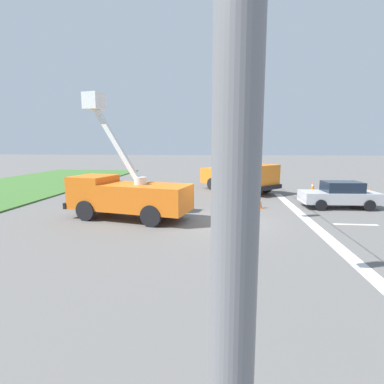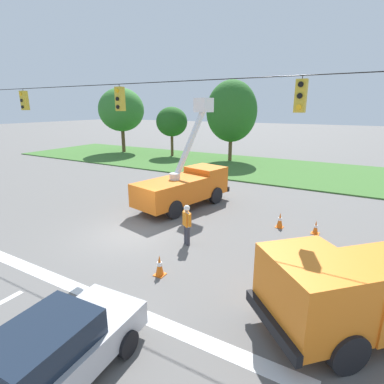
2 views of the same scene
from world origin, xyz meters
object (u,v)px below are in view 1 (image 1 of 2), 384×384
Objects in this scene: traffic_cone_foreground_left at (164,191)px; traffic_cone_foreground_right at (313,186)px; utility_truck_bucket_lift at (126,193)px; traffic_cone_mid_left at (160,193)px; sedan_silver at (340,195)px; road_worker at (215,192)px; traffic_cone_near_bucket at (370,193)px; utility_truck_support_near at (240,177)px; traffic_cone_mid_right at (260,202)px.

traffic_cone_foreground_right is at bearing -75.29° from traffic_cone_foreground_left.
traffic_cone_mid_left is at bearing -5.42° from utility_truck_bucket_lift.
road_worker reaches higher than sedan_silver.
road_worker is 11.58m from traffic_cone_near_bucket.
utility_truck_support_near is at bearing -32.96° from utility_truck_bucket_lift.
sedan_silver is 5.40× the size of traffic_cone_foreground_right.
sedan_silver is 4.73m from traffic_cone_mid_right.
traffic_cone_mid_right is at bearing -172.84° from utility_truck_support_near.
traffic_cone_near_bucket is at bearing -137.47° from traffic_cone_foreground_right.
traffic_cone_foreground_left is at bearing 72.06° from sedan_silver.
road_worker is 2.76× the size of traffic_cone_foreground_left.
utility_truck_support_near is 6.50m from traffic_cone_mid_right.
sedan_silver is at bearing -81.95° from road_worker.
sedan_silver is at bearing 176.22° from traffic_cone_foreground_right.
traffic_cone_mid_left is at bearing 124.02° from utility_truck_support_near.
traffic_cone_foreground_right is (0.88, -5.92, -0.77)m from utility_truck_support_near.
utility_truck_bucket_lift is 7.87× the size of traffic_cone_near_bucket.
utility_truck_bucket_lift is 5.17m from road_worker.
traffic_cone_near_bucket is at bearing -84.03° from traffic_cone_mid_left.
sedan_silver is at bearing -107.94° from traffic_cone_foreground_left.
utility_truck_support_near reaches higher than traffic_cone_mid_right.
traffic_cone_foreground_right reaches higher than traffic_cone_mid_right.
utility_truck_support_near is 6.03m from traffic_cone_foreground_right.
traffic_cone_foreground_left is 0.79× the size of traffic_cone_foreground_right.
road_worker is (-1.03, 7.28, 0.21)m from sedan_silver.
sedan_silver is 2.48× the size of road_worker.
traffic_cone_mid_right is at bearing -122.97° from traffic_cone_foreground_left.
utility_truck_support_near is 7.84× the size of traffic_cone_foreground_right.
traffic_cone_near_bucket is (1.51, -14.48, 0.04)m from traffic_cone_mid_left.
road_worker reaches higher than traffic_cone_mid_right.
traffic_cone_mid_right is (-0.60, 4.67, -0.41)m from sedan_silver.
utility_truck_bucket_lift is at bearing 115.76° from traffic_cone_near_bucket.
traffic_cone_foreground_left is 14.54m from traffic_cone_near_bucket.
traffic_cone_foreground_left is at bearing 2.23° from traffic_cone_mid_left.
utility_truck_bucket_lift is 8.51× the size of traffic_cone_mid_right.
traffic_cone_foreground_left is 0.77× the size of traffic_cone_near_bucket.
utility_truck_bucket_lift is at bearing 130.73° from traffic_cone_foreground_right.
traffic_cone_near_bucket reaches higher than traffic_cone_mid_right.
road_worker reaches higher than traffic_cone_foreground_right.
utility_truck_bucket_lift is at bearing 107.82° from sedan_silver.
traffic_cone_near_bucket reaches higher than traffic_cone_foreground_left.
road_worker is at bearing 134.93° from traffic_cone_foreground_right.
sedan_silver reaches higher than traffic_cone_near_bucket.
traffic_cone_mid_right is (3.15, -6.99, -0.94)m from utility_truck_bucket_lift.
sedan_silver is 6.82× the size of traffic_cone_foreground_left.
utility_truck_support_near reaches higher than sedan_silver.
utility_truck_bucket_lift is 5.84m from traffic_cone_mid_left.
traffic_cone_foreground_left is (3.62, 11.19, -0.48)m from sedan_silver.
traffic_cone_mid_left is 1.00× the size of traffic_cone_mid_right.
utility_truck_bucket_lift reaches higher than road_worker.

